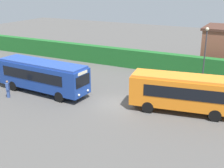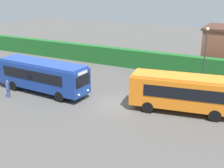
% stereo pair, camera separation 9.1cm
% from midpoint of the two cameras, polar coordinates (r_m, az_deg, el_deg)
% --- Properties ---
extents(ground_plane, '(105.21, 105.21, 0.00)m').
position_cam_midpoint_polar(ground_plane, '(27.33, 0.66, -3.84)').
color(ground_plane, '#514F4C').
extents(bus_blue, '(10.07, 3.03, 3.19)m').
position_cam_midpoint_polar(bus_blue, '(30.37, -13.23, 1.69)').
color(bus_blue, navy).
rests_on(bus_blue, ground_plane).
extents(bus_orange, '(9.10, 3.89, 3.22)m').
position_cam_midpoint_polar(bus_orange, '(25.77, 13.31, -1.39)').
color(bus_orange, orange).
rests_on(bus_orange, ground_plane).
extents(person_center, '(0.49, 0.54, 1.70)m').
position_cam_midpoint_polar(person_center, '(30.29, -19.44, -0.85)').
color(person_center, '#334C8C').
rests_on(person_center, ground_plane).
extents(hedge_row, '(64.61, 1.13, 2.36)m').
position_cam_midpoint_polar(hedge_row, '(37.51, 9.04, 4.18)').
color(hedge_row, '#1E6126').
rests_on(hedge_row, ground_plane).
extents(lamppost, '(0.36, 0.36, 6.19)m').
position_cam_midpoint_polar(lamppost, '(33.06, 17.36, 6.25)').
color(lamppost, '#38383D').
rests_on(lamppost, ground_plane).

